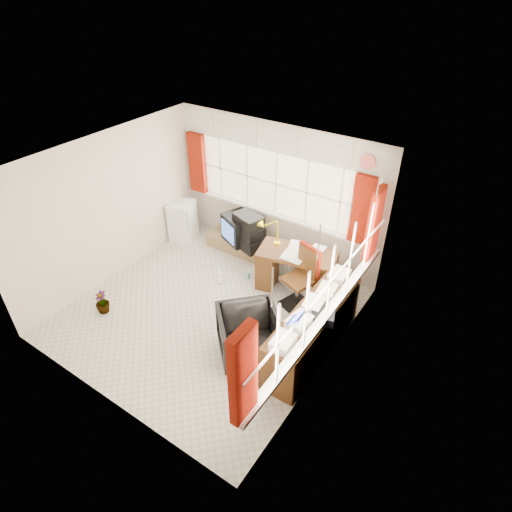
{
  "coord_description": "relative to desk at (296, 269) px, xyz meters",
  "views": [
    {
      "loc": [
        3.46,
        -3.81,
        4.63
      ],
      "look_at": [
        0.54,
        0.55,
        0.97
      ],
      "focal_mm": 30.0,
      "sensor_mm": 36.0,
      "label": 1
    }
  ],
  "objects": [
    {
      "name": "spray_bottle_a",
      "position": [
        -1.17,
        -0.59,
        -0.26
      ],
      "size": [
        0.14,
        0.14,
        0.29
      ],
      "primitive_type": "imported",
      "rotation": [
        0.0,
        0.0,
        0.35
      ],
      "color": "white",
      "rests_on": "ground"
    },
    {
      "name": "window_right",
      "position": [
        1.1,
        -1.29,
        0.54
      ],
      "size": [
        0.12,
        3.7,
        3.6
      ],
      "color": "#FFEFC9",
      "rests_on": "room_walls"
    },
    {
      "name": "credenza",
      "position": [
        0.88,
        -1.09,
        -0.01
      ],
      "size": [
        0.5,
        2.0,
        0.85
      ],
      "color": "#5A3615",
      "rests_on": "ground"
    },
    {
      "name": "office_chair",
      "position": [
        0.2,
        -1.67,
        -0.03
      ],
      "size": [
        1.15,
        1.15,
        0.75
      ],
      "primitive_type": "imported",
      "rotation": [
        0.0,
        0.0,
        0.8
      ],
      "color": "black",
      "rests_on": "ground"
    },
    {
      "name": "desk_lamp",
      "position": [
        -0.41,
        0.05,
        0.63
      ],
      "size": [
        0.17,
        0.15,
        0.45
      ],
      "color": "yellow",
      "rests_on": "desk"
    },
    {
      "name": "file_tray",
      "position": [
        1.02,
        -1.16,
        0.41
      ],
      "size": [
        0.42,
        0.46,
        0.13
      ],
      "primitive_type": "cube",
      "rotation": [
        0.0,
        0.0,
        0.37
      ],
      "color": "black",
      "rests_on": "credenza"
    },
    {
      "name": "ground",
      "position": [
        -0.85,
        -1.29,
        -0.41
      ],
      "size": [
        4.0,
        4.0,
        0.0
      ],
      "primitive_type": "plane",
      "color": "beige",
      "rests_on": "ground"
    },
    {
      "name": "hifi_stack",
      "position": [
        -1.18,
        0.31,
        0.15
      ],
      "size": [
        0.71,
        0.57,
        0.65
      ],
      "color": "black",
      "rests_on": "tv_bench"
    },
    {
      "name": "room_walls",
      "position": [
        -0.85,
        -1.29,
        1.09
      ],
      "size": [
        4.0,
        4.0,
        4.0
      ],
      "color": "beige",
      "rests_on": "ground"
    },
    {
      "name": "window_back",
      "position": [
        -0.85,
        0.66,
        0.54
      ],
      "size": [
        3.7,
        0.12,
        3.6
      ],
      "color": "#FFEFC9",
      "rests_on": "room_walls"
    },
    {
      "name": "curtains",
      "position": [
        0.08,
        -0.36,
        1.05
      ],
      "size": [
        3.83,
        3.83,
        1.15
      ],
      "color": "#9A2208",
      "rests_on": "room_walls"
    },
    {
      "name": "overhead_cabinets",
      "position": [
        0.13,
        -0.31,
        1.84
      ],
      "size": [
        3.98,
        3.98,
        0.48
      ],
      "color": "white",
      "rests_on": "room_walls"
    },
    {
      "name": "flower_vase",
      "position": [
        -2.24,
        -2.21,
        -0.21
      ],
      "size": [
        0.27,
        0.27,
        0.4
      ],
      "primitive_type": "imported",
      "rotation": [
        0.0,
        0.0,
        -0.22
      ],
      "color": "black",
      "rests_on": "ground"
    },
    {
      "name": "task_chair",
      "position": [
        0.27,
        -0.27,
        0.15
      ],
      "size": [
        0.56,
        0.58,
        1.06
      ],
      "color": "black",
      "rests_on": "ground"
    },
    {
      "name": "spray_bottle_b",
      "position": [
        -0.84,
        -0.23,
        -0.32
      ],
      "size": [
        0.09,
        0.09,
        0.18
      ],
      "primitive_type": "imported",
      "rotation": [
        0.0,
        0.0,
        -0.06
      ],
      "color": "#91D9C7",
      "rests_on": "ground"
    },
    {
      "name": "crt_tv",
      "position": [
        -1.43,
        0.4,
        0.1
      ],
      "size": [
        0.73,
        0.71,
        0.52
      ],
      "color": "black",
      "rests_on": "tv_bench"
    },
    {
      "name": "radiator",
      "position": [
        -0.16,
        0.04,
        -0.14
      ],
      "size": [
        0.48,
        0.34,
        0.66
      ],
      "color": "white",
      "rests_on": "ground"
    },
    {
      "name": "tv_bench",
      "position": [
        -1.4,
        0.43,
        -0.28
      ],
      "size": [
        1.4,
        0.5,
        0.25
      ],
      "primitive_type": "cube",
      "color": "#98764C",
      "rests_on": "ground"
    },
    {
      "name": "desk",
      "position": [
        0.0,
        0.0,
        0.0
      ],
      "size": [
        1.38,
        0.91,
        0.77
      ],
      "color": "#5A3615",
      "rests_on": "ground"
    },
    {
      "name": "mini_fridge",
      "position": [
        -2.65,
        0.15,
        -0.02
      ],
      "size": [
        0.59,
        0.59,
        0.78
      ],
      "color": "white",
      "rests_on": "ground"
    }
  ]
}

